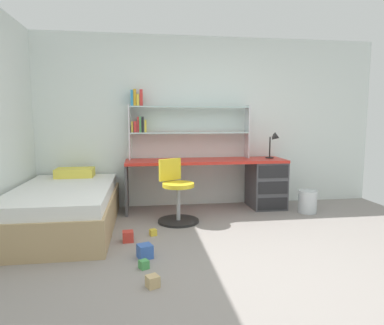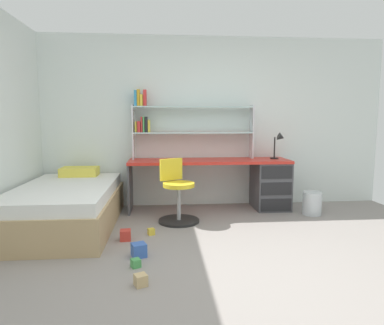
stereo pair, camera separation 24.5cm
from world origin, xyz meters
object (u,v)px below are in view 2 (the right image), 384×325
Objects in this scene: desk at (252,180)px; toy_block_red_0 at (125,235)px; desk_lamp at (280,142)px; toy_block_blue_2 at (139,250)px; swivel_chair at (177,197)px; bed_platform at (66,206)px; toy_block_yellow_1 at (151,232)px; toy_block_natural_3 at (141,280)px; waste_bin at (312,203)px; bookshelf_hutch at (177,120)px; toy_block_green_4 at (136,263)px.

toy_block_red_0 is at bearing -144.75° from desk.
toy_block_blue_2 is (-1.92, -1.67, -0.92)m from desk_lamp.
swivel_chair is 1.35m from bed_platform.
bed_platform is at bearing 160.04° from toy_block_yellow_1.
swivel_chair is 8.70× the size of toy_block_natural_3.
toy_block_yellow_1 is (-1.83, -1.05, -0.95)m from desk_lamp.
desk is 17.81× the size of toy_block_blue_2.
swivel_chair reaches higher than toy_block_yellow_1.
waste_bin is 2.75× the size of toy_block_red_0.
toy_block_red_0 is at bearing 102.51° from toy_block_natural_3.
swivel_chair reaches higher than waste_bin.
swivel_chair reaches higher than toy_block_blue_2.
bed_platform is at bearing 133.30° from toy_block_blue_2.
bed_platform is at bearing -148.49° from bookshelf_hutch.
toy_block_red_0 reaches higher than toy_block_yellow_1.
toy_block_blue_2 is at bearing -139.04° from desk_lamp.
waste_bin is 2.73m from toy_block_green_4.
toy_block_green_4 is at bearing 100.86° from toy_block_natural_3.
toy_block_blue_2 is 0.58m from toy_block_natural_3.
desk_lamp reaches higher than toy_block_yellow_1.
bookshelf_hutch is at bearing 170.80° from desk.
desk is at bearing 15.24° from bed_platform.
bookshelf_hutch is 15.45× the size of toy_block_red_0.
bookshelf_hutch is 1.91m from bed_platform.
desk_lamp reaches higher than bed_platform.
desk reaches higher than bed_platform.
desk_lamp is 2.59m from toy_block_red_0.
desk is 2.46m from toy_block_green_4.
toy_block_red_0 reaches higher than toy_block_natural_3.
toy_block_natural_3 is (-0.36, -1.68, -0.27)m from swivel_chair.
bed_platform is 15.17× the size of toy_block_blue_2.
bed_platform is at bearing 145.04° from toy_block_red_0.
waste_bin reaches higher than toy_block_blue_2.
toy_block_yellow_1 is (-0.32, -0.49, -0.28)m from swivel_chair.
toy_block_yellow_1 is 0.86m from toy_block_green_4.
toy_block_green_4 is at bearing -97.09° from toy_block_yellow_1.
desk_lamp is at bearing 13.37° from bed_platform.
bookshelf_hutch reaches higher than toy_block_natural_3.
toy_block_green_4 is at bearing -128.93° from desk.
toy_block_natural_3 is (-2.21, -1.85, -0.11)m from waste_bin.
toy_block_yellow_1 is (0.27, 0.16, -0.02)m from toy_block_red_0.
toy_block_green_4 is at bearing -102.32° from bookshelf_hutch.
bookshelf_hutch is at bearing 31.51° from bed_platform.
bookshelf_hutch is 2.21× the size of swivel_chair.
desk_lamp is 0.48× the size of swivel_chair.
toy_block_blue_2 is (-0.44, -1.83, -1.23)m from bookshelf_hutch.
toy_block_natural_3 is at bearing -129.73° from desk_lamp.
desk_lamp reaches higher than toy_block_green_4.
desk_lamp reaches higher than desk.
bed_platform is 0.94m from toy_block_red_0.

